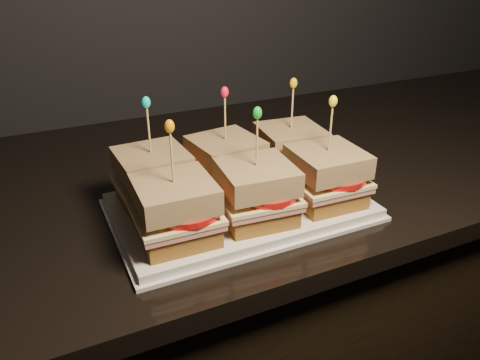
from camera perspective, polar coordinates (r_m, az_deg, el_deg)
name	(u,v)px	position (r m, az deg, el deg)	size (l,w,h in m)	color
cabinet	(296,316)	(1.21, 6.90, -16.16)	(2.56, 0.66, 0.83)	black
granite_slab	(308,156)	(0.97, 8.27, 2.89)	(2.60, 0.70, 0.03)	black
platter	(240,207)	(0.72, 0.00, -3.26)	(0.37, 0.23, 0.02)	silver
platter_rim	(240,210)	(0.73, 0.00, -3.67)	(0.39, 0.24, 0.01)	silver
sandwich_0_bread_bot	(155,195)	(0.72, -10.35, -1.76)	(0.10, 0.10, 0.03)	#5A3612
sandwich_0_ham	(154,184)	(0.71, -10.46, -0.53)	(0.11, 0.10, 0.01)	#CE7067
sandwich_0_cheese	(153,180)	(0.71, -10.51, -0.03)	(0.11, 0.10, 0.01)	beige
sandwich_0_tomato	(162,176)	(0.70, -9.49, 0.50)	(0.10, 0.10, 0.01)	red
sandwich_0_bread_top	(152,163)	(0.70, -10.70, 2.08)	(0.10, 0.10, 0.03)	#50240A
sandwich_0_pick	(149,133)	(0.68, -11.03, 5.66)	(0.00, 0.00, 0.09)	tan
sandwich_0_frill	(146,102)	(0.67, -11.36, 9.28)	(0.01, 0.01, 0.02)	#0BC0B3
sandwich_1_bread_bot	(226,180)	(0.75, -1.72, 0.03)	(0.10, 0.10, 0.03)	#5A3612
sandwich_1_ham	(226,170)	(0.75, -1.73, 1.23)	(0.11, 0.10, 0.01)	#CE7067
sandwich_1_cheese	(226,166)	(0.74, -1.74, 1.71)	(0.11, 0.10, 0.01)	beige
sandwich_1_tomato	(234,162)	(0.74, -0.71, 2.23)	(0.10, 0.10, 0.01)	red
sandwich_1_bread_top	(226,149)	(0.73, -1.77, 3.75)	(0.10, 0.10, 0.03)	#50240A
sandwich_1_pick	(225,121)	(0.72, -1.82, 7.21)	(0.00, 0.00, 0.09)	tan
sandwich_1_frill	(225,92)	(0.70, -1.88, 10.67)	(0.01, 0.01, 0.02)	red
sandwich_2_bread_bot	(289,167)	(0.80, 6.02, 1.64)	(0.10, 0.10, 0.03)	#5A3612
sandwich_2_ham	(290,157)	(0.80, 6.08, 2.78)	(0.11, 0.10, 0.01)	#CE7067
sandwich_2_cheese	(290,153)	(0.79, 6.10, 3.24)	(0.11, 0.10, 0.01)	beige
sandwich_2_tomato	(298,149)	(0.79, 7.10, 3.72)	(0.10, 0.10, 0.01)	red
sandwich_2_bread_top	(291,138)	(0.78, 6.20, 5.17)	(0.10, 0.10, 0.03)	#50240A
sandwich_2_pick	(292,111)	(0.77, 6.37, 8.42)	(0.00, 0.00, 0.09)	tan
sandwich_2_frill	(294,83)	(0.76, 6.55, 11.66)	(0.01, 0.01, 0.02)	#E7A809
sandwich_3_bread_bot	(177,229)	(0.63, -7.70, -5.91)	(0.10, 0.10, 0.03)	#5A3612
sandwich_3_ham	(176,218)	(0.62, -7.79, -4.56)	(0.11, 0.10, 0.01)	#CE7067
sandwich_3_cheese	(176,213)	(0.62, -7.83, -4.01)	(0.11, 0.10, 0.01)	beige
sandwich_3_tomato	(186,208)	(0.61, -6.64, -3.43)	(0.10, 0.10, 0.01)	red
sandwich_3_bread_top	(174,194)	(0.61, -8.00, -1.67)	(0.10, 0.10, 0.03)	#50240A
sandwich_3_pick	(172,161)	(0.59, -8.29, 2.37)	(0.00, 0.00, 0.09)	tan
sandwich_3_frill	(170,126)	(0.57, -8.58, 6.50)	(0.01, 0.01, 0.02)	orange
sandwich_4_bread_bot	(256,210)	(0.67, 1.94, -3.64)	(0.10, 0.10, 0.03)	#5A3612
sandwich_4_ham	(256,199)	(0.66, 1.96, -2.34)	(0.11, 0.10, 0.01)	#CE7067
sandwich_4_cheese	(256,195)	(0.66, 1.97, -1.80)	(0.11, 0.10, 0.01)	beige
sandwich_4_tomato	(266,190)	(0.66, 3.15, -1.24)	(0.10, 0.10, 0.01)	red
sandwich_4_bread_top	(256,176)	(0.65, 2.01, 0.44)	(0.10, 0.10, 0.03)	#50240A
sandwich_4_pick	(257,145)	(0.63, 2.07, 4.29)	(0.00, 0.00, 0.09)	tan
sandwich_4_frill	(257,113)	(0.61, 2.14, 8.20)	(0.01, 0.01, 0.02)	green
sandwich_5_bread_bot	(325,193)	(0.73, 10.28, -1.57)	(0.10, 0.10, 0.03)	#5A3612
sandwich_5_ham	(326,183)	(0.72, 10.39, -0.35)	(0.11, 0.10, 0.01)	#CE7067
sandwich_5_cheese	(326,179)	(0.71, 10.44, 0.15)	(0.11, 0.10, 0.01)	beige
sandwich_5_tomato	(335,174)	(0.71, 11.55, 0.68)	(0.10, 0.10, 0.01)	red
sandwich_5_bread_top	(328,161)	(0.70, 10.63, 2.25)	(0.10, 0.10, 0.03)	#50240A
sandwich_5_pick	(330,132)	(0.69, 10.96, 5.82)	(0.00, 0.00, 0.09)	tan
sandwich_5_frill	(333,101)	(0.67, 11.29, 9.41)	(0.01, 0.01, 0.02)	yellow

